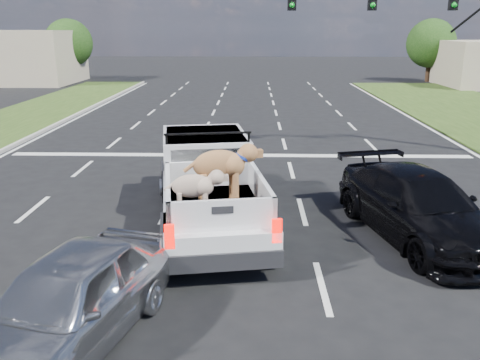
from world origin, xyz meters
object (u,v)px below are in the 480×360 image
Objects in this scene: pickup_truck at (209,182)px; silver_sedan at (68,301)px; traffic_signal at (445,22)px; black_coupe at (418,206)px.

pickup_truck is 1.48× the size of silver_sedan.
traffic_signal reaches higher than black_coupe.
traffic_signal is 16.02m from silver_sedan.
black_coupe is (6.35, 4.25, 0.02)m from silver_sedan.
silver_sedan is 0.83× the size of black_coupe.
traffic_signal is 9.51m from black_coupe.
traffic_signal reaches higher than silver_sedan.
pickup_truck reaches higher than silver_sedan.
traffic_signal is 1.46× the size of pickup_truck.
black_coupe is (4.71, -0.61, -0.32)m from pickup_truck.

